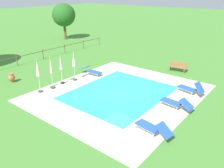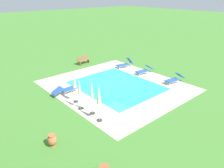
{
  "view_description": "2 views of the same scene",
  "coord_description": "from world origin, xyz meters",
  "px_view_note": "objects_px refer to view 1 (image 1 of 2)",
  "views": [
    {
      "loc": [
        -11.79,
        -8.75,
        6.76
      ],
      "look_at": [
        -0.2,
        0.5,
        0.6
      ],
      "focal_mm": 36.68,
      "sensor_mm": 36.0,
      "label": 1
    },
    {
      "loc": [
        -12.52,
        11.44,
        7.43
      ],
      "look_at": [
        -1.54,
        1.82,
        1.16
      ],
      "focal_mm": 34.6,
      "sensor_mm": 36.0,
      "label": 2
    }
  ],
  "objects_px": {
    "sun_lounger_south_near_corner": "(91,71)",
    "patio_umbrella_closed_row_west": "(51,69)",
    "patio_umbrella_closed_row_mid_east": "(38,70)",
    "sun_lounger_north_near_steps": "(152,127)",
    "sun_lounger_north_far": "(190,88)",
    "sun_lounger_north_mid": "(175,103)",
    "tree_far_west": "(64,15)",
    "patio_umbrella_closed_row_mid_west": "(61,66)",
    "patio_umbrella_closed_row_centre": "(74,61)",
    "terracotta_urn_near_fence": "(12,78)",
    "wooden_bench_lawn_side": "(178,66)"
  },
  "relations": [
    {
      "from": "sun_lounger_south_near_corner",
      "to": "patio_umbrella_closed_row_centre",
      "type": "distance_m",
      "value": 2.14
    },
    {
      "from": "sun_lounger_north_far",
      "to": "patio_umbrella_closed_row_west",
      "type": "bearing_deg",
      "value": 123.22
    },
    {
      "from": "tree_far_west",
      "to": "sun_lounger_north_mid",
      "type": "bearing_deg",
      "value": -114.45
    },
    {
      "from": "sun_lounger_north_near_steps",
      "to": "sun_lounger_south_near_corner",
      "type": "bearing_deg",
      "value": 62.25
    },
    {
      "from": "patio_umbrella_closed_row_centre",
      "to": "patio_umbrella_closed_row_mid_west",
      "type": "bearing_deg",
      "value": 165.19
    },
    {
      "from": "sun_lounger_south_near_corner",
      "to": "patio_umbrella_closed_row_west",
      "type": "xyz_separation_m",
      "value": [
        -3.87,
        0.24,
        1.15
      ]
    },
    {
      "from": "patio_umbrella_closed_row_mid_east",
      "to": "sun_lounger_north_near_steps",
      "type": "bearing_deg",
      "value": -87.02
    },
    {
      "from": "sun_lounger_north_mid",
      "to": "sun_lounger_north_far",
      "type": "distance_m",
      "value": 2.64
    },
    {
      "from": "sun_lounger_north_near_steps",
      "to": "sun_lounger_north_far",
      "type": "distance_m",
      "value": 5.91
    },
    {
      "from": "tree_far_west",
      "to": "wooden_bench_lawn_side",
      "type": "bearing_deg",
      "value": -99.71
    },
    {
      "from": "sun_lounger_north_near_steps",
      "to": "sun_lounger_north_far",
      "type": "bearing_deg",
      "value": 3.16
    },
    {
      "from": "patio_umbrella_closed_row_centre",
      "to": "wooden_bench_lawn_side",
      "type": "bearing_deg",
      "value": -37.91
    },
    {
      "from": "sun_lounger_north_far",
      "to": "patio_umbrella_closed_row_mid_west",
      "type": "bearing_deg",
      "value": 117.06
    },
    {
      "from": "sun_lounger_north_far",
      "to": "patio_umbrella_closed_row_mid_east",
      "type": "relative_size",
      "value": 0.8
    },
    {
      "from": "sun_lounger_north_mid",
      "to": "tree_far_west",
      "type": "bearing_deg",
      "value": 65.55
    },
    {
      "from": "patio_umbrella_closed_row_west",
      "to": "patio_umbrella_closed_row_centre",
      "type": "relative_size",
      "value": 1.02
    },
    {
      "from": "sun_lounger_south_near_corner",
      "to": "patio_umbrella_closed_row_mid_east",
      "type": "relative_size",
      "value": 0.87
    },
    {
      "from": "sun_lounger_north_near_steps",
      "to": "patio_umbrella_closed_row_west",
      "type": "height_order",
      "value": "patio_umbrella_closed_row_west"
    },
    {
      "from": "sun_lounger_south_near_corner",
      "to": "patio_umbrella_closed_row_mid_west",
      "type": "relative_size",
      "value": 0.92
    },
    {
      "from": "sun_lounger_north_near_steps",
      "to": "patio_umbrella_closed_row_centre",
      "type": "height_order",
      "value": "patio_umbrella_closed_row_centre"
    },
    {
      "from": "terracotta_urn_near_fence",
      "to": "sun_lounger_north_far",
      "type": "bearing_deg",
      "value": -60.54
    },
    {
      "from": "sun_lounger_north_far",
      "to": "terracotta_urn_near_fence",
      "type": "height_order",
      "value": "sun_lounger_north_far"
    },
    {
      "from": "sun_lounger_north_near_steps",
      "to": "patio_umbrella_closed_row_west",
      "type": "xyz_separation_m",
      "value": [
        0.51,
        8.56,
        1.13
      ]
    },
    {
      "from": "sun_lounger_north_mid",
      "to": "sun_lounger_north_far",
      "type": "height_order",
      "value": "sun_lounger_north_far"
    },
    {
      "from": "sun_lounger_north_far",
      "to": "patio_umbrella_closed_row_centre",
      "type": "relative_size",
      "value": 0.81
    },
    {
      "from": "sun_lounger_north_far",
      "to": "patio_umbrella_closed_row_mid_west",
      "type": "height_order",
      "value": "patio_umbrella_closed_row_mid_west"
    },
    {
      "from": "sun_lounger_south_near_corner",
      "to": "tree_far_west",
      "type": "distance_m",
      "value": 16.1
    },
    {
      "from": "patio_umbrella_closed_row_mid_west",
      "to": "tree_far_west",
      "type": "xyz_separation_m",
      "value": [
        11.39,
        12.81,
        1.96
      ]
    },
    {
      "from": "patio_umbrella_closed_row_west",
      "to": "sun_lounger_north_mid",
      "type": "bearing_deg",
      "value": -71.71
    },
    {
      "from": "sun_lounger_north_far",
      "to": "tree_far_west",
      "type": "distance_m",
      "value": 22.62
    },
    {
      "from": "sun_lounger_north_near_steps",
      "to": "sun_lounger_south_near_corner",
      "type": "xyz_separation_m",
      "value": [
        4.38,
        8.32,
        -0.02
      ]
    },
    {
      "from": "sun_lounger_north_far",
      "to": "terracotta_urn_near_fence",
      "type": "xyz_separation_m",
      "value": [
        -6.62,
        11.73,
        -0.01
      ]
    },
    {
      "from": "patio_umbrella_closed_row_mid_east",
      "to": "terracotta_urn_near_fence",
      "type": "relative_size",
      "value": 3.39
    },
    {
      "from": "patio_umbrella_closed_row_west",
      "to": "wooden_bench_lawn_side",
      "type": "bearing_deg",
      "value": -31.18
    },
    {
      "from": "patio_umbrella_closed_row_west",
      "to": "wooden_bench_lawn_side",
      "type": "distance_m",
      "value": 10.88
    },
    {
      "from": "patio_umbrella_closed_row_west",
      "to": "patio_umbrella_closed_row_centre",
      "type": "bearing_deg",
      "value": -1.51
    },
    {
      "from": "patio_umbrella_closed_row_west",
      "to": "patio_umbrella_closed_row_centre",
      "type": "distance_m",
      "value": 2.14
    },
    {
      "from": "patio_umbrella_closed_row_centre",
      "to": "terracotta_urn_near_fence",
      "type": "distance_m",
      "value": 5.04
    },
    {
      "from": "wooden_bench_lawn_side",
      "to": "sun_lounger_north_far",
      "type": "bearing_deg",
      "value": -145.87
    },
    {
      "from": "tree_far_west",
      "to": "patio_umbrella_closed_row_west",
      "type": "bearing_deg",
      "value": -133.69
    },
    {
      "from": "wooden_bench_lawn_side",
      "to": "tree_far_west",
      "type": "bearing_deg",
      "value": 80.29
    },
    {
      "from": "patio_umbrella_closed_row_mid_east",
      "to": "tree_far_west",
      "type": "relative_size",
      "value": 0.48
    },
    {
      "from": "sun_lounger_north_mid",
      "to": "sun_lounger_south_near_corner",
      "type": "bearing_deg",
      "value": 82.1
    },
    {
      "from": "sun_lounger_south_near_corner",
      "to": "terracotta_urn_near_fence",
      "type": "xyz_separation_m",
      "value": [
        -5.1,
        3.73,
        0.03
      ]
    },
    {
      "from": "sun_lounger_south_near_corner",
      "to": "wooden_bench_lawn_side",
      "type": "bearing_deg",
      "value": -44.86
    },
    {
      "from": "patio_umbrella_closed_row_west",
      "to": "patio_umbrella_closed_row_mid_east",
      "type": "xyz_separation_m",
      "value": [
        -0.97,
        0.18,
        0.13
      ]
    },
    {
      "from": "sun_lounger_north_near_steps",
      "to": "wooden_bench_lawn_side",
      "type": "distance_m",
      "value": 10.21
    },
    {
      "from": "sun_lounger_south_near_corner",
      "to": "patio_umbrella_closed_row_centre",
      "type": "xyz_separation_m",
      "value": [
        -1.73,
        0.18,
        1.25
      ]
    },
    {
      "from": "sun_lounger_north_mid",
      "to": "sun_lounger_south_near_corner",
      "type": "relative_size",
      "value": 1.0
    },
    {
      "from": "sun_lounger_north_near_steps",
      "to": "wooden_bench_lawn_side",
      "type": "height_order",
      "value": "wooden_bench_lawn_side"
    }
  ]
}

